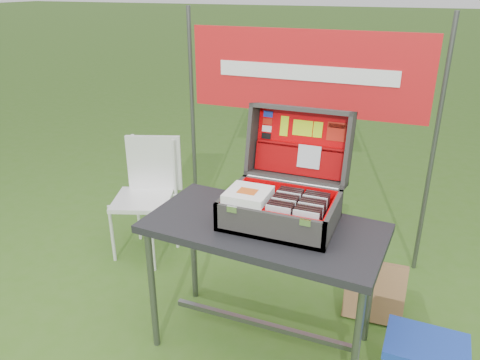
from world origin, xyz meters
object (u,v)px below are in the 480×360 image
at_px(chair, 143,201).
at_px(cardboard_box, 374,292).
at_px(table, 262,286).
at_px(suitcase, 285,172).

height_order(chair, cardboard_box, chair).
xyz_separation_m(table, cardboard_box, (0.54, 0.45, -0.19)).
distance_m(chair, cardboard_box, 1.65).
relative_size(table, chair, 1.38).
xyz_separation_m(chair, cardboard_box, (1.63, -0.10, -0.25)).
bearing_deg(cardboard_box, table, -143.04).
distance_m(table, cardboard_box, 0.73).
distance_m(table, suitcase, 0.64).
height_order(table, suitcase, suitcase).
height_order(suitcase, cardboard_box, suitcase).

